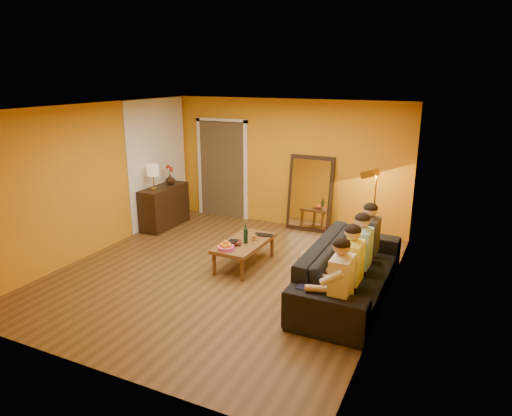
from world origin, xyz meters
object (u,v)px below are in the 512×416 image
at_px(sofa, 350,270).
at_px(vase, 170,179).
at_px(sideboard, 164,207).
at_px(wine_bottle, 246,234).
at_px(tumbler, 254,238).
at_px(coffee_table, 244,253).
at_px(person_mid_right, 361,255).
at_px(person_mid_left, 352,269).
at_px(floor_lamp, 374,211).
at_px(laptop, 263,236).
at_px(table_lamp, 153,177).
at_px(mirror_frame, 310,193).
at_px(person_far_right, 370,242).
at_px(dog, 303,273).
at_px(person_far_left, 341,286).

distance_m(sofa, vase, 4.59).
height_order(sideboard, wine_bottle, sideboard).
bearing_deg(tumbler, coffee_table, -135.00).
relative_size(sideboard, person_mid_right, 0.97).
bearing_deg(person_mid_left, wine_bottle, 159.55).
height_order(sofa, person_mid_right, person_mid_right).
distance_m(sideboard, floor_lamp, 4.21).
height_order(floor_lamp, vase, floor_lamp).
bearing_deg(person_mid_right, floor_lamp, 96.17).
height_order(coffee_table, person_mid_right, person_mid_right).
bearing_deg(laptop, table_lamp, 162.43).
relative_size(table_lamp, floor_lamp, 0.35).
distance_m(mirror_frame, sofa, 2.92).
height_order(mirror_frame, floor_lamp, mirror_frame).
bearing_deg(person_mid_right, table_lamp, 166.77).
xyz_separation_m(table_lamp, vase, (0.00, 0.55, -0.15)).
relative_size(floor_lamp, person_far_right, 1.18).
bearing_deg(wine_bottle, person_mid_left, -20.45).
bearing_deg(person_far_right, person_mid_left, -90.00).
relative_size(table_lamp, dog, 0.81).
height_order(person_far_left, laptop, person_far_left).
bearing_deg(vase, floor_lamp, 4.25).
bearing_deg(sideboard, person_mid_left, -23.25).
bearing_deg(sofa, person_mid_left, -163.89).
height_order(person_far_left, person_far_right, same).
xyz_separation_m(mirror_frame, dog, (0.82, -2.73, -0.45)).
xyz_separation_m(dog, person_far_right, (0.76, 0.88, 0.30)).
bearing_deg(tumbler, dog, -31.26).
distance_m(sofa, tumbler, 1.77).
distance_m(mirror_frame, tumbler, 2.11).
bearing_deg(mirror_frame, wine_bottle, -98.37).
height_order(sideboard, person_mid_right, person_mid_right).
bearing_deg(sofa, dog, 109.82).
xyz_separation_m(coffee_table, laptop, (0.18, 0.35, 0.22)).
bearing_deg(wine_bottle, tumbler, 67.62).
height_order(table_lamp, dog, table_lamp).
xyz_separation_m(floor_lamp, person_mid_right, (0.20, -1.89, -0.11)).
relative_size(dog, person_far_right, 0.52).
relative_size(person_mid_left, person_mid_right, 1.00).
relative_size(table_lamp, vase, 2.45).
relative_size(mirror_frame, person_mid_right, 1.25).
relative_size(person_far_left, person_mid_right, 1.00).
relative_size(wine_bottle, vase, 1.49).
relative_size(table_lamp, person_far_right, 0.42).
xyz_separation_m(mirror_frame, laptop, (-0.20, -1.84, -0.33)).
height_order(sofa, floor_lamp, floor_lamp).
height_order(person_far_right, laptop, person_far_right).
height_order(sofa, person_far_left, person_far_left).
height_order(sideboard, laptop, sideboard).
relative_size(sofa, coffee_table, 2.17).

